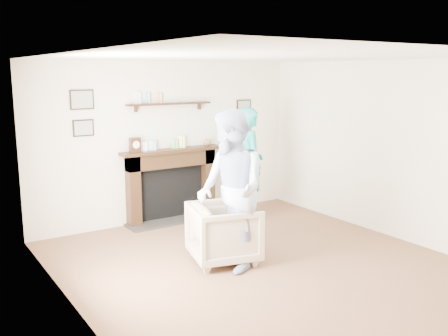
{
  "coord_description": "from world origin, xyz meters",
  "views": [
    {
      "loc": [
        -3.55,
        -4.53,
        2.32
      ],
      "look_at": [
        0.01,
        0.9,
        1.08
      ],
      "focal_mm": 40.0,
      "sensor_mm": 36.0,
      "label": 1
    }
  ],
  "objects_px": {
    "armchair": "(224,261)",
    "pedestal_table": "(244,203)",
    "woman": "(249,219)",
    "man": "(231,267)"
  },
  "relations": [
    {
      "from": "man",
      "to": "woman",
      "type": "height_order",
      "value": "man"
    },
    {
      "from": "man",
      "to": "pedestal_table",
      "type": "xyz_separation_m",
      "value": [
        0.3,
        0.16,
        0.73
      ]
    },
    {
      "from": "man",
      "to": "pedestal_table",
      "type": "height_order",
      "value": "pedestal_table"
    },
    {
      "from": "woman",
      "to": "pedestal_table",
      "type": "height_order",
      "value": "pedestal_table"
    },
    {
      "from": "woman",
      "to": "man",
      "type": "bearing_deg",
      "value": 156.58
    },
    {
      "from": "armchair",
      "to": "pedestal_table",
      "type": "xyz_separation_m",
      "value": [
        0.24,
        -0.07,
        0.73
      ]
    },
    {
      "from": "armchair",
      "to": "pedestal_table",
      "type": "relative_size",
      "value": 0.68
    },
    {
      "from": "pedestal_table",
      "to": "woman",
      "type": "bearing_deg",
      "value": 51.43
    },
    {
      "from": "man",
      "to": "pedestal_table",
      "type": "relative_size",
      "value": 1.62
    },
    {
      "from": "man",
      "to": "pedestal_table",
      "type": "distance_m",
      "value": 0.8
    }
  ]
}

